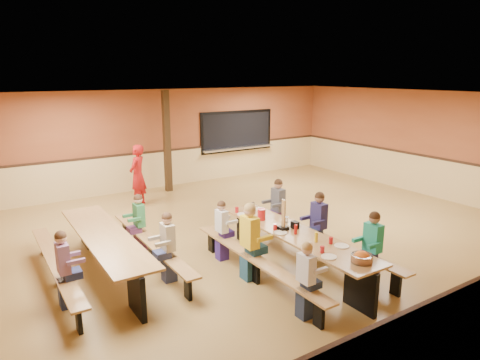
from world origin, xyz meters
TOP-DOWN VIEW (x-y plane):
  - ground at (0.00, 0.00)m, footprint 12.00×12.00m
  - room_envelope at (0.00, 0.00)m, footprint 12.04×10.04m
  - kitchen_pass_through at (2.60, 4.96)m, footprint 2.78×0.28m
  - structural_post at (-0.20, 4.40)m, footprint 0.18×0.18m
  - cafeteria_table_main at (-0.50, -1.85)m, footprint 1.91×3.70m
  - cafeteria_table_second at (-3.35, -0.17)m, footprint 1.91×3.70m
  - seated_child_white_left at (-1.32, -3.11)m, footprint 0.34×0.28m
  - seated_adult_yellow at (-1.32, -1.67)m, footprint 0.43×0.35m
  - seated_child_grey_left at (-1.32, -0.72)m, footprint 0.34×0.28m
  - seated_child_teal_right at (0.33, -2.88)m, footprint 0.38×0.31m
  - seated_child_navy_right at (0.33, -1.58)m, footprint 0.40×0.32m
  - seated_child_char_right at (0.33, -0.30)m, footprint 0.39×0.32m
  - seated_child_purple_sec at (-4.17, -0.93)m, footprint 0.37×0.30m
  - seated_child_green_sec at (-2.52, 0.41)m, footprint 0.36×0.29m
  - seated_child_tan_sec at (-2.52, -0.98)m, footprint 0.37×0.30m
  - standing_woman at (-1.46, 3.49)m, footprint 0.71×0.70m
  - punch_pitcher at (-0.61, -1.00)m, footprint 0.16×0.16m
  - chip_bowl at (-0.45, -3.34)m, footprint 0.32×0.32m
  - napkin_dispenser at (-0.37, -1.70)m, footprint 0.10×0.14m
  - condiment_mustard at (-0.48, -2.39)m, footprint 0.06×0.06m
  - condiment_ketchup at (-0.54, -1.93)m, footprint 0.06×0.06m
  - table_paddle at (-0.59, -1.64)m, footprint 0.16×0.16m
  - place_settings at (-0.50, -1.85)m, footprint 0.65×3.30m

SIDE VIEW (x-z plane):
  - ground at x=0.00m, z-range 0.00..0.00m
  - cafeteria_table_main at x=-0.50m, z-range 0.16..0.90m
  - cafeteria_table_second at x=-3.35m, z-range 0.16..0.90m
  - seated_child_grey_left at x=-1.32m, z-range 0.00..1.14m
  - seated_child_white_left at x=-1.32m, z-range 0.00..1.15m
  - seated_child_green_sec at x=-2.52m, z-range 0.00..1.18m
  - seated_child_purple_sec at x=-4.17m, z-range 0.00..1.20m
  - seated_child_tan_sec at x=-2.52m, z-range 0.00..1.20m
  - seated_child_teal_right at x=0.33m, z-range 0.00..1.24m
  - seated_child_char_right at x=0.33m, z-range 0.00..1.25m
  - seated_child_navy_right at x=0.33m, z-range 0.00..1.26m
  - seated_adult_yellow at x=-1.32m, z-range 0.00..1.34m
  - room_envelope at x=0.00m, z-range -0.82..2.20m
  - place_settings at x=-0.50m, z-range 0.74..0.85m
  - napkin_dispenser at x=-0.37m, z-range 0.74..0.87m
  - chip_bowl at x=-0.45m, z-range 0.74..0.89m
  - standing_woman at x=-1.46m, z-range 0.00..1.64m
  - condiment_mustard at x=-0.48m, z-range 0.74..0.91m
  - condiment_ketchup at x=-0.54m, z-range 0.74..0.91m
  - punch_pitcher at x=-0.61m, z-range 0.74..0.96m
  - table_paddle at x=-0.59m, z-range 0.60..1.16m
  - kitchen_pass_through at x=2.60m, z-range 0.80..2.18m
  - structural_post at x=-0.20m, z-range 0.00..3.00m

